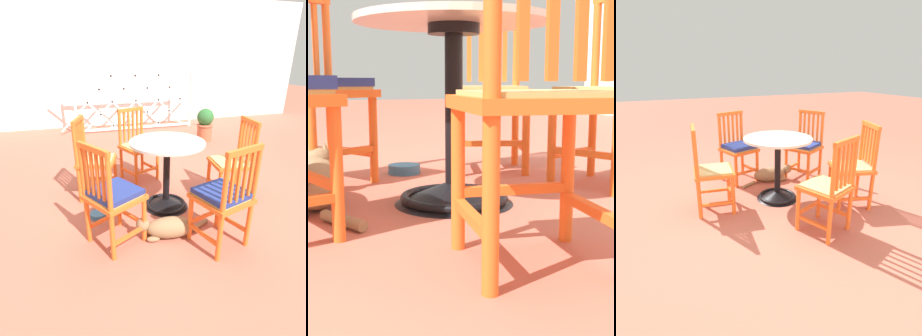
% 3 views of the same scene
% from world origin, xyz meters
% --- Properties ---
extents(ground_plane, '(24.00, 24.00, 0.00)m').
position_xyz_m(ground_plane, '(0.00, 0.00, 0.00)').
color(ground_plane, '#BC604C').
extents(building_wall_backdrop, '(10.00, 0.20, 2.80)m').
position_xyz_m(building_wall_backdrop, '(0.00, 4.07, 1.40)').
color(building_wall_backdrop, white).
rests_on(building_wall_backdrop, ground_plane).
extents(lattice_fence_panel, '(3.22, 0.06, 1.29)m').
position_xyz_m(lattice_fence_panel, '(0.42, 3.30, 0.64)').
color(lattice_fence_panel, white).
rests_on(lattice_fence_panel, ground_plane).
extents(cafe_table, '(0.76, 0.76, 0.73)m').
position_xyz_m(cafe_table, '(-0.06, -0.05, 0.28)').
color(cafe_table, black).
rests_on(cafe_table, ground_plane).
extents(orange_chair_by_planter, '(0.50, 0.50, 0.91)m').
position_xyz_m(orange_chair_by_planter, '(-0.75, 0.42, 0.43)').
color(orange_chair_by_planter, orange).
rests_on(orange_chair_by_planter, ground_plane).
extents(orange_chair_at_corner, '(0.54, 0.54, 0.91)m').
position_xyz_m(orange_chair_at_corner, '(-0.69, -0.50, 0.45)').
color(orange_chair_at_corner, orange).
rests_on(orange_chair_at_corner, ground_plane).
extents(orange_chair_tucked_in, '(0.50, 0.50, 0.91)m').
position_xyz_m(orange_chair_tucked_in, '(0.17, -0.78, 0.45)').
color(orange_chair_tucked_in, orange).
rests_on(orange_chair_tucked_in, ground_plane).
extents(orange_chair_facing_out, '(0.45, 0.45, 0.91)m').
position_xyz_m(orange_chair_facing_out, '(0.69, -0.09, 0.43)').
color(orange_chair_facing_out, orange).
rests_on(orange_chair_facing_out, ground_plane).
extents(orange_chair_near_fence, '(0.52, 0.52, 0.91)m').
position_xyz_m(orange_chair_near_fence, '(-0.17, 0.76, 0.43)').
color(orange_chair_near_fence, orange).
rests_on(orange_chair_near_fence, ground_plane).
extents(tabby_cat, '(0.74, 0.26, 0.23)m').
position_xyz_m(tabby_cat, '(-0.24, -0.56, 0.10)').
color(tabby_cat, '#8E704C').
rests_on(tabby_cat, ground_plane).
extents(terracotta_planter, '(0.32, 0.32, 0.62)m').
position_xyz_m(terracotta_planter, '(1.49, 2.10, 0.33)').
color(terracotta_planter, '#B25B3D').
rests_on(terracotta_planter, ground_plane).
extents(pet_water_bowl, '(0.17, 0.17, 0.05)m').
position_xyz_m(pet_water_bowl, '(-0.79, -0.06, 0.03)').
color(pet_water_bowl, teal).
rests_on(pet_water_bowl, ground_plane).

